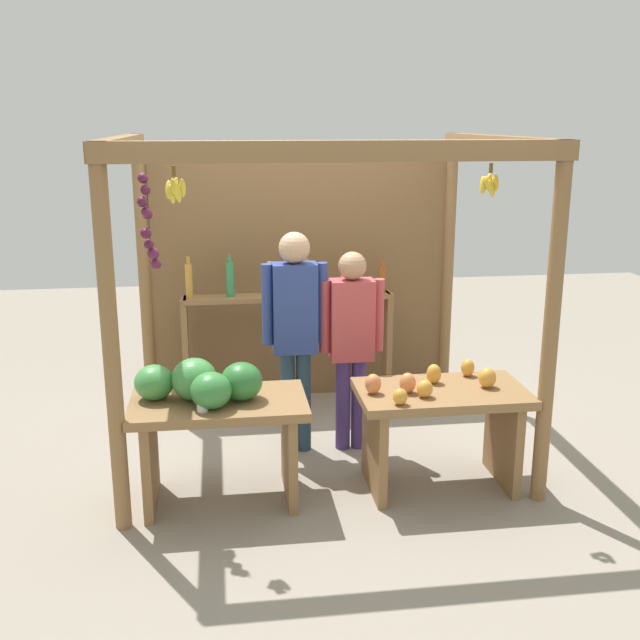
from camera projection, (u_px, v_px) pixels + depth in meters
ground_plane at (316, 442)px, 5.89m from camera, size 12.00×12.00×0.00m
market_stall at (308, 257)px, 5.98m from camera, size 2.81×2.28×2.32m
fruit_counter_left at (212, 409)px, 4.84m from camera, size 1.14×0.64×0.97m
fruit_counter_right at (440, 414)px, 5.07m from camera, size 1.13×0.64×0.84m
bottle_shelf_unit at (288, 319)px, 6.45m from camera, size 1.80×0.22×1.35m
vendor_man at (295, 322)px, 5.50m from camera, size 0.48×0.23×1.67m
vendor_woman at (352, 334)px, 5.57m from camera, size 0.48×0.21×1.52m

